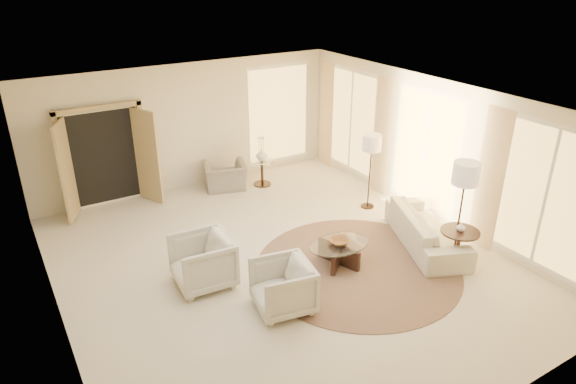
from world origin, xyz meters
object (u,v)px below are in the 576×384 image
sofa (427,229)px  side_vase (262,155)px  accent_chair (225,172)px  side_table (262,170)px  armchair_left (202,259)px  coffee_table (339,251)px  end_table (459,241)px  floor_lamp_far (465,178)px  armchair_right (283,285)px  floor_lamp_near (372,146)px  end_vase (461,227)px  bowl (339,242)px

sofa → side_vase: 4.19m
accent_chair → side_table: 0.86m
armchair_left → accent_chair: armchair_left is taller
coffee_table → side_vase: size_ratio=5.00×
coffee_table → side_table: side_table is taller
end_table → floor_lamp_far: size_ratio=0.36×
armchair_right → end_table: 3.26m
armchair_right → floor_lamp_far: (3.27, -0.36, 1.12)m
floor_lamp_near → coffee_table: bearing=-141.4°
end_table → accent_chair: bearing=112.6°
armchair_left → sofa: bearing=80.5°
accent_chair → floor_lamp_near: (2.16, -2.46, 0.96)m
floor_lamp_near → end_vase: size_ratio=10.50×
floor_lamp_far → end_vase: floor_lamp_far is taller
side_table → bowl: bearing=-98.2°
sofa → side_vase: side_vase is taller
armchair_left → end_vase: size_ratio=6.01×
coffee_table → floor_lamp_far: floor_lamp_far is taller
armchair_left → end_table: bearing=71.2°
armchair_left → side_table: armchair_left is taller
sofa → armchair_right: 3.23m
armchair_right → floor_lamp_near: (3.32, 2.05, 0.94)m
accent_chair → end_vase: 5.38m
accent_chair → end_vase: bearing=129.2°
end_table → end_vase: end_vase is taller
side_table → end_table: bearing=-75.2°
sofa → end_vase: bearing=-156.4°
coffee_table → side_table: bearing=81.8°
accent_chair → side_table: (0.82, -0.26, -0.04)m
armchair_left → floor_lamp_near: (4.08, 0.83, 0.90)m
accent_chair → end_table: size_ratio=1.42×
side_table → end_vase: size_ratio=4.00×
coffee_table → end_table: (1.77, -1.01, 0.17)m
sofa → accent_chair: size_ratio=2.36×
floor_lamp_near → bowl: bearing=-141.4°
armchair_right → floor_lamp_far: bearing=94.1°
sofa → coffee_table: size_ratio=1.63×
end_table → floor_lamp_far: 1.12m
sofa → coffee_table: sofa is taller
coffee_table → floor_lamp_far: 2.41m
accent_chair → side_table: size_ratio=1.52×
end_table → floor_lamp_far: (0.04, 0.10, 1.12)m
sofa → end_table: size_ratio=3.35×
side_table → bowl: (-0.53, -3.70, 0.07)m
armchair_left → bowl: armchair_left is taller
accent_chair → end_vase: (2.06, -4.97, 0.28)m
bowl → side_vase: size_ratio=1.25×
sofa → accent_chair: accent_chair is taller
coffee_table → bowl: bowl is taller
armchair_right → sofa: bearing=105.1°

